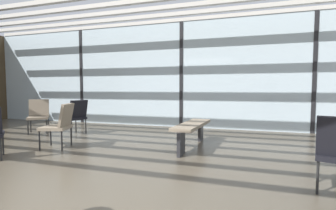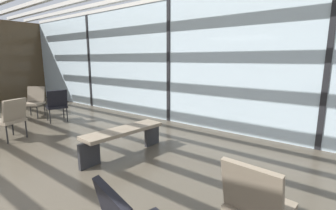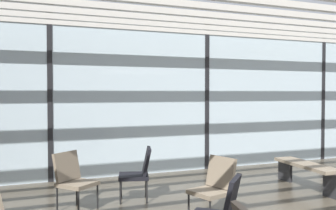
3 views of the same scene
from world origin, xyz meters
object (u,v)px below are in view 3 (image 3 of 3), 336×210
Objects in this scene: parked_airplane at (143,85)px; lounge_chair_5 at (139,170)px; lounge_chair_3 at (215,185)px; waiting_bench at (307,169)px; lounge_chair_6 at (73,177)px.

lounge_chair_5 is at bearing -108.89° from parked_airplane.
parked_airplane reaches higher than lounge_chair_3.
lounge_chair_3 is 2.58m from waiting_bench.
lounge_chair_3 is (-2.06, -9.34, -1.58)m from parked_airplane.
lounge_chair_5 is (-0.68, 1.32, 0.00)m from lounge_chair_3.
lounge_chair_3 is at bearing -73.34° from lounge_chair_6.
parked_airplane reaches higher than lounge_chair_5.
lounge_chair_3 is 1.00× the size of lounge_chair_6.
waiting_bench is at bearing 98.90° from lounge_chair_5.
lounge_chair_6 is 0.51× the size of waiting_bench.
parked_airplane is 9.69m from lounge_chair_3.
lounge_chair_5 is 0.51× the size of waiting_bench.
lounge_chair_3 is at bearing 44.22° from lounge_chair_5.
lounge_chair_5 is at bearing -169.04° from lounge_chair_3.
lounge_chair_5 is 3.14m from waiting_bench.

